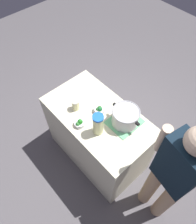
% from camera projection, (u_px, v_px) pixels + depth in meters
% --- Properties ---
extents(ground_plane, '(8.00, 8.00, 0.00)m').
position_uv_depth(ground_plane, '(98.00, 152.00, 3.01)').
color(ground_plane, '#565256').
extents(counter_slab, '(1.22, 0.69, 0.91)m').
position_uv_depth(counter_slab, '(98.00, 136.00, 2.64)').
color(counter_slab, beige).
rests_on(counter_slab, ground_plane).
extents(dish_cloth, '(0.28, 0.33, 0.01)m').
position_uv_depth(dish_cloth, '(124.00, 122.00, 2.21)').
color(dish_cloth, '#68BA82').
rests_on(dish_cloth, counter_slab).
extents(cooking_pot, '(0.34, 0.28, 0.18)m').
position_uv_depth(cooking_pot, '(125.00, 117.00, 2.13)').
color(cooking_pot, '#B7B7BC').
rests_on(cooking_pot, dish_cloth).
extents(lemonade_pitcher, '(0.11, 0.11, 0.25)m').
position_uv_depth(lemonade_pitcher, '(98.00, 124.00, 2.05)').
color(lemonade_pitcher, beige).
rests_on(lemonade_pitcher, counter_slab).
extents(mason_jar, '(0.08, 0.08, 0.12)m').
position_uv_depth(mason_jar, '(76.00, 105.00, 2.27)').
color(mason_jar, beige).
rests_on(mason_jar, counter_slab).
extents(broccoli_bowl_front, '(0.12, 0.12, 0.09)m').
position_uv_depth(broccoli_bowl_front, '(99.00, 109.00, 2.27)').
color(broccoli_bowl_front, silver).
rests_on(broccoli_bowl_front, counter_slab).
extents(broccoli_bowl_center, '(0.11, 0.11, 0.09)m').
position_uv_depth(broccoli_bowl_center, '(79.00, 123.00, 2.17)').
color(broccoli_bowl_center, silver).
rests_on(broccoli_bowl_center, counter_slab).
extents(person_cook, '(0.50, 0.26, 1.69)m').
position_uv_depth(person_cook, '(171.00, 177.00, 1.85)').
color(person_cook, tan).
rests_on(person_cook, ground_plane).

